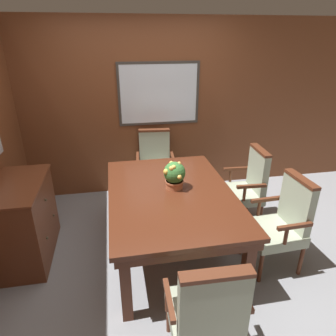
# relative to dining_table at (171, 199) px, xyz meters

# --- Properties ---
(ground_plane) EXTENTS (14.00, 14.00, 0.00)m
(ground_plane) POSITION_rel_dining_table_xyz_m (-0.08, -0.05, -0.64)
(ground_plane) COLOR gray
(wall_back) EXTENTS (7.20, 0.08, 2.45)m
(wall_back) POSITION_rel_dining_table_xyz_m (-0.08, 1.56, 0.58)
(wall_back) COLOR brown
(wall_back) RESTS_ON ground_plane
(dining_table) EXTENTS (1.26, 1.81, 0.73)m
(dining_table) POSITION_rel_dining_table_xyz_m (0.00, 0.00, 0.00)
(dining_table) COLOR #4C2314
(dining_table) RESTS_ON ground_plane
(chair_right_near) EXTENTS (0.52, 0.54, 0.98)m
(chair_right_near) POSITION_rel_dining_table_xyz_m (1.05, -0.40, -0.13)
(chair_right_near) COLOR #562B19
(chair_right_near) RESTS_ON ground_plane
(chair_head_far) EXTENTS (0.56, 0.54, 0.98)m
(chair_head_far) POSITION_rel_dining_table_xyz_m (0.02, 1.30, -0.13)
(chair_head_far) COLOR #562B19
(chair_head_far) RESTS_ON ground_plane
(chair_right_far) EXTENTS (0.52, 0.55, 0.98)m
(chair_right_far) POSITION_rel_dining_table_xyz_m (1.03, 0.40, -0.13)
(chair_right_far) COLOR #562B19
(chair_right_far) RESTS_ON ground_plane
(chair_head_near) EXTENTS (0.54, 0.52, 0.98)m
(chair_head_near) POSITION_rel_dining_table_xyz_m (-0.01, -1.30, -0.13)
(chair_head_near) COLOR #562B19
(chair_head_near) RESTS_ON ground_plane
(potted_plant) EXTENTS (0.24, 0.24, 0.29)m
(potted_plant) POSITION_rel_dining_table_xyz_m (0.05, 0.07, 0.24)
(potted_plant) COLOR #B2603D
(potted_plant) RESTS_ON dining_table
(sideboard_cabinet) EXTENTS (0.52, 0.95, 0.86)m
(sideboard_cabinet) POSITION_rel_dining_table_xyz_m (-1.52, 0.20, -0.21)
(sideboard_cabinet) COLOR brown
(sideboard_cabinet) RESTS_ON ground_plane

